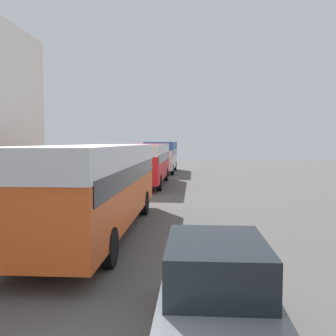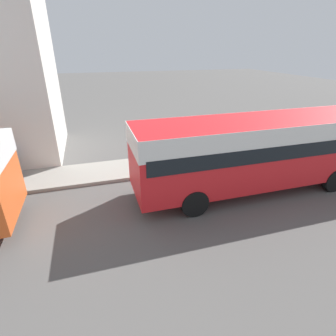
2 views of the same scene
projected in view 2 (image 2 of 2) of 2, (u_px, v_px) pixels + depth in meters
bus_following at (258, 145)px, 10.28m from camera, size 2.54×9.94×2.96m
pedestrian_near_curb at (14, 159)px, 11.52m from camera, size 0.34×0.34×1.57m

